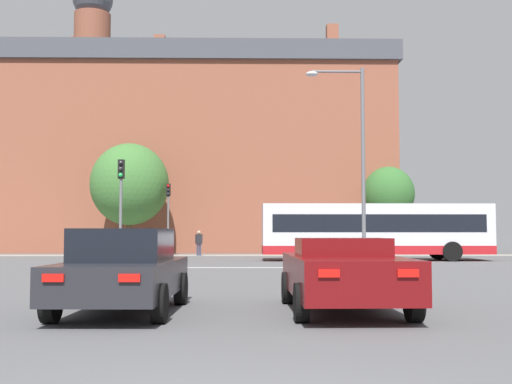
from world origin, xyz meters
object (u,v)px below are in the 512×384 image
car_saloon_left (124,270)px  bus_crossing_lead (375,230)px  street_lamp_junction (354,146)px  pedestrian_waiting (199,241)px  traffic_light_near_left (121,195)px  car_roadster_right (343,273)px  traffic_light_far_left (168,207)px  pedestrian_walking_east (342,240)px

car_saloon_left → bus_crossing_lead: bus_crossing_lead is taller
bus_crossing_lead → street_lamp_junction: 8.78m
bus_crossing_lead → street_lamp_junction: street_lamp_junction is taller
car_saloon_left → bus_crossing_lead: size_ratio=0.38×
bus_crossing_lead → pedestrian_waiting: 11.97m
traffic_light_near_left → street_lamp_junction: size_ratio=0.55×
bus_crossing_lead → street_lamp_junction: size_ratio=1.45×
car_roadster_right → street_lamp_junction: 14.79m
street_lamp_junction → pedestrian_waiting: street_lamp_junction is taller
car_saloon_left → traffic_light_near_left: bearing=102.7°
car_saloon_left → street_lamp_junction: size_ratio=0.55×
car_saloon_left → bus_crossing_lead: 23.59m
street_lamp_junction → bus_crossing_lead: bearing=72.8°
car_saloon_left → traffic_light_far_left: (-2.72, 29.28, 2.29)m
traffic_light_near_left → pedestrian_waiting: size_ratio=2.85×
bus_crossing_lead → pedestrian_walking_east: (-0.52, 8.04, -0.58)m
street_lamp_junction → pedestrian_walking_east: bearing=83.2°
car_saloon_left → car_roadster_right: size_ratio=0.98×
bus_crossing_lead → traffic_light_near_left: bearing=-60.8°
street_lamp_junction → pedestrian_walking_east: (1.88, 15.78, -3.95)m
car_roadster_right → pedestrian_waiting: (-4.71, 28.65, 0.21)m
car_saloon_left → car_roadster_right: 4.00m
car_saloon_left → pedestrian_walking_east: size_ratio=2.64×
traffic_light_far_left → pedestrian_walking_east: size_ratio=2.72×
car_saloon_left → traffic_light_far_left: bearing=96.8°
pedestrian_walking_east → bus_crossing_lead: bearing=26.0°
bus_crossing_lead → traffic_light_near_left: (-11.99, -6.69, 1.44)m
pedestrian_walking_east → car_saloon_left: bearing=6.4°
traffic_light_near_left → car_roadster_right: bearing=-65.0°
pedestrian_waiting → car_roadster_right: bearing=-105.7°
bus_crossing_lead → traffic_light_far_left: (-11.71, 7.49, 1.49)m
pedestrian_waiting → pedestrian_walking_east: size_ratio=0.94×
street_lamp_junction → pedestrian_walking_east: 16.38m
car_saloon_left → pedestrian_walking_east: (8.47, 29.83, 0.22)m
street_lamp_junction → traffic_light_near_left: bearing=173.7°
car_saloon_left → car_roadster_right: car_saloon_left is taller
car_roadster_right → traffic_light_near_left: traffic_light_near_left is taller
bus_crossing_lead → car_saloon_left: bearing=-22.4°
pedestrian_waiting → pedestrian_walking_east: (9.18, 1.05, 0.07)m
car_saloon_left → street_lamp_junction: street_lamp_junction is taller
car_roadster_right → pedestrian_walking_east: (4.47, 29.71, 0.28)m
car_saloon_left → traffic_light_near_left: traffic_light_near_left is taller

